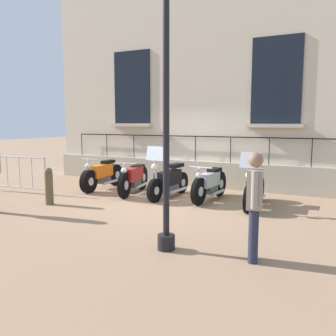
{
  "coord_description": "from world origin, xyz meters",
  "views": [
    {
      "loc": [
        8.34,
        4.2,
        2.02
      ],
      "look_at": [
        -0.01,
        0.0,
        0.8
      ],
      "focal_mm": 38.1,
      "sensor_mm": 36.0,
      "label": 1
    }
  ],
  "objects_px": {
    "motorcycle_green": "(254,190)",
    "crowd_barrier": "(13,173)",
    "motorcycle_red": "(134,178)",
    "motorcycle_silver": "(210,184)",
    "bollard": "(49,186)",
    "pedestrian_standing": "(254,201)",
    "motorcycle_orange": "(103,175)",
    "lamppost": "(166,5)",
    "motorcycle_black": "(169,181)"
  },
  "relations": [
    {
      "from": "motorcycle_black",
      "to": "motorcycle_green",
      "type": "height_order",
      "value": "motorcycle_black"
    },
    {
      "from": "motorcycle_orange",
      "to": "motorcycle_red",
      "type": "relative_size",
      "value": 1.03
    },
    {
      "from": "motorcycle_green",
      "to": "crowd_barrier",
      "type": "bearing_deg",
      "value": -78.48
    },
    {
      "from": "bollard",
      "to": "motorcycle_black",
      "type": "bearing_deg",
      "value": 132.3
    },
    {
      "from": "motorcycle_silver",
      "to": "pedestrian_standing",
      "type": "distance_m",
      "value": 4.05
    },
    {
      "from": "motorcycle_orange",
      "to": "bollard",
      "type": "bearing_deg",
      "value": 2.37
    },
    {
      "from": "motorcycle_orange",
      "to": "motorcycle_silver",
      "type": "bearing_deg",
      "value": 88.99
    },
    {
      "from": "motorcycle_red",
      "to": "crowd_barrier",
      "type": "bearing_deg",
      "value": -66.46
    },
    {
      "from": "lamppost",
      "to": "bollard",
      "type": "relative_size",
      "value": 5.72
    },
    {
      "from": "motorcycle_red",
      "to": "motorcycle_silver",
      "type": "xyz_separation_m",
      "value": [
        -0.11,
        2.23,
        -0.01
      ]
    },
    {
      "from": "motorcycle_orange",
      "to": "crowd_barrier",
      "type": "xyz_separation_m",
      "value": [
        1.56,
        -1.97,
        0.15
      ]
    },
    {
      "from": "motorcycle_black",
      "to": "lamppost",
      "type": "distance_m",
      "value": 5.09
    },
    {
      "from": "motorcycle_orange",
      "to": "crowd_barrier",
      "type": "distance_m",
      "value": 2.52
    },
    {
      "from": "motorcycle_red",
      "to": "lamppost",
      "type": "height_order",
      "value": "lamppost"
    },
    {
      "from": "motorcycle_black",
      "to": "motorcycle_red",
      "type": "bearing_deg",
      "value": -92.13
    },
    {
      "from": "motorcycle_black",
      "to": "motorcycle_orange",
      "type": "bearing_deg",
      "value": -95.31
    },
    {
      "from": "motorcycle_orange",
      "to": "motorcycle_green",
      "type": "xyz_separation_m",
      "value": [
        0.22,
        4.63,
        -0.01
      ]
    },
    {
      "from": "motorcycle_red",
      "to": "motorcycle_black",
      "type": "bearing_deg",
      "value": 87.87
    },
    {
      "from": "motorcycle_silver",
      "to": "crowd_barrier",
      "type": "xyz_separation_m",
      "value": [
        1.5,
        -5.42,
        0.14
      ]
    },
    {
      "from": "motorcycle_green",
      "to": "lamppost",
      "type": "xyz_separation_m",
      "value": [
        3.52,
        -0.57,
        3.3
      ]
    },
    {
      "from": "lamppost",
      "to": "pedestrian_standing",
      "type": "bearing_deg",
      "value": 96.62
    },
    {
      "from": "motorcycle_silver",
      "to": "bollard",
      "type": "relative_size",
      "value": 2.13
    },
    {
      "from": "motorcycle_orange",
      "to": "bollard",
      "type": "xyz_separation_m",
      "value": [
        2.26,
        0.09,
        0.04
      ]
    },
    {
      "from": "motorcycle_black",
      "to": "lamppost",
      "type": "relative_size",
      "value": 0.38
    },
    {
      "from": "motorcycle_black",
      "to": "crowd_barrier",
      "type": "relative_size",
      "value": 0.88
    },
    {
      "from": "motorcycle_red",
      "to": "lamppost",
      "type": "bearing_deg",
      "value": 38.59
    },
    {
      "from": "motorcycle_silver",
      "to": "pedestrian_standing",
      "type": "xyz_separation_m",
      "value": [
        3.52,
        1.96,
        0.46
      ]
    },
    {
      "from": "lamppost",
      "to": "motorcycle_green",
      "type": "bearing_deg",
      "value": 170.79
    },
    {
      "from": "motorcycle_black",
      "to": "lamppost",
      "type": "xyz_separation_m",
      "value": [
        3.52,
        1.72,
        3.26
      ]
    },
    {
      "from": "lamppost",
      "to": "motorcycle_red",
      "type": "bearing_deg",
      "value": -141.41
    },
    {
      "from": "pedestrian_standing",
      "to": "motorcycle_orange",
      "type": "bearing_deg",
      "value": -123.55
    },
    {
      "from": "motorcycle_green",
      "to": "bollard",
      "type": "relative_size",
      "value": 2.14
    },
    {
      "from": "crowd_barrier",
      "to": "pedestrian_standing",
      "type": "distance_m",
      "value": 7.65
    },
    {
      "from": "bollard",
      "to": "motorcycle_orange",
      "type": "bearing_deg",
      "value": -177.63
    },
    {
      "from": "motorcycle_red",
      "to": "crowd_barrier",
      "type": "height_order",
      "value": "crowd_barrier"
    },
    {
      "from": "motorcycle_orange",
      "to": "lamppost",
      "type": "xyz_separation_m",
      "value": [
        3.74,
        4.06,
        3.3
      ]
    },
    {
      "from": "motorcycle_silver",
      "to": "lamppost",
      "type": "relative_size",
      "value": 0.37
    },
    {
      "from": "bollard",
      "to": "crowd_barrier",
      "type": "bearing_deg",
      "value": -108.66
    },
    {
      "from": "motorcycle_orange",
      "to": "lamppost",
      "type": "height_order",
      "value": "lamppost"
    },
    {
      "from": "motorcycle_silver",
      "to": "lamppost",
      "type": "height_order",
      "value": "lamppost"
    },
    {
      "from": "motorcycle_black",
      "to": "crowd_barrier",
      "type": "distance_m",
      "value": 4.52
    },
    {
      "from": "motorcycle_red",
      "to": "motorcycle_black",
      "type": "distance_m",
      "value": 1.13
    },
    {
      "from": "crowd_barrier",
      "to": "pedestrian_standing",
      "type": "height_order",
      "value": "pedestrian_standing"
    },
    {
      "from": "lamppost",
      "to": "bollard",
      "type": "height_order",
      "value": "lamppost"
    },
    {
      "from": "crowd_barrier",
      "to": "bollard",
      "type": "xyz_separation_m",
      "value": [
        0.7,
        2.07,
        -0.11
      ]
    },
    {
      "from": "motorcycle_green",
      "to": "motorcycle_silver",
      "type": "bearing_deg",
      "value": -97.58
    },
    {
      "from": "motorcycle_orange",
      "to": "crowd_barrier",
      "type": "height_order",
      "value": "crowd_barrier"
    },
    {
      "from": "crowd_barrier",
      "to": "motorcycle_green",
      "type": "bearing_deg",
      "value": 101.52
    },
    {
      "from": "motorcycle_black",
      "to": "motorcycle_silver",
      "type": "relative_size",
      "value": 1.03
    },
    {
      "from": "motorcycle_red",
      "to": "crowd_barrier",
      "type": "distance_m",
      "value": 3.48
    }
  ]
}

